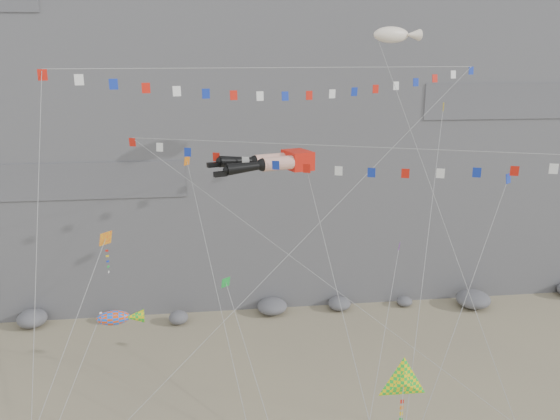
% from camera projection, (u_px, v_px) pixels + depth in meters
% --- Properties ---
extents(cliff, '(80.00, 28.00, 50.00)m').
position_uv_depth(cliff, '(255.00, 23.00, 55.48)').
color(cliff, slate).
rests_on(cliff, ground).
extents(talus_boulders, '(60.00, 3.00, 1.20)m').
position_uv_depth(talus_boulders, '(272.00, 307.00, 47.55)').
color(talus_boulders, slate).
rests_on(talus_boulders, ground).
extents(legs_kite, '(8.24, 17.21, 22.10)m').
position_uv_depth(legs_kite, '(272.00, 162.00, 34.19)').
color(legs_kite, red).
rests_on(legs_kite, ground).
extents(flag_banner_upper, '(28.13, 16.23, 27.81)m').
position_uv_depth(flag_banner_upper, '(297.00, 68.00, 32.98)').
color(flag_banner_upper, red).
rests_on(flag_banner_upper, ground).
extents(flag_banner_lower, '(26.65, 12.20, 20.52)m').
position_uv_depth(flag_banner_lower, '(356.00, 147.00, 31.38)').
color(flag_banner_lower, red).
rests_on(flag_banner_lower, ground).
extents(harlequin_kite, '(5.39, 9.25, 15.11)m').
position_uv_depth(harlequin_kite, '(105.00, 240.00, 30.04)').
color(harlequin_kite, red).
rests_on(harlequin_kite, ground).
extents(fish_windsock, '(5.54, 7.03, 10.31)m').
position_uv_depth(fish_windsock, '(113.00, 318.00, 30.85)').
color(fish_windsock, '#EA450B').
rests_on(fish_windsock, ground).
extents(delta_kite, '(3.09, 4.79, 8.68)m').
position_uv_depth(delta_kite, '(403.00, 384.00, 25.66)').
color(delta_kite, yellow).
rests_on(delta_kite, ground).
extents(blimp_windsock, '(6.41, 15.61, 27.50)m').
position_uv_depth(blimp_windsock, '(392.00, 36.00, 37.11)').
color(blimp_windsock, white).
rests_on(blimp_windsock, ground).
extents(small_kite_a, '(4.47, 15.09, 21.13)m').
position_uv_depth(small_kite_a, '(188.00, 165.00, 35.13)').
color(small_kite_a, orange).
rests_on(small_kite_a, ground).
extents(small_kite_b, '(6.11, 11.68, 15.75)m').
position_uv_depth(small_kite_b, '(398.00, 252.00, 34.98)').
color(small_kite_b, purple).
rests_on(small_kite_b, ground).
extents(small_kite_c, '(3.87, 10.02, 13.47)m').
position_uv_depth(small_kite_c, '(227.00, 285.00, 30.60)').
color(small_kite_c, green).
rests_on(small_kite_c, ground).
extents(small_kite_d, '(7.71, 14.84, 24.25)m').
position_uv_depth(small_kite_d, '(443.00, 113.00, 35.41)').
color(small_kite_d, gold).
rests_on(small_kite_d, ground).
extents(small_kite_e, '(8.54, 7.00, 18.04)m').
position_uv_depth(small_kite_e, '(507.00, 183.00, 30.08)').
color(small_kite_e, '#122BA1').
rests_on(small_kite_e, ground).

